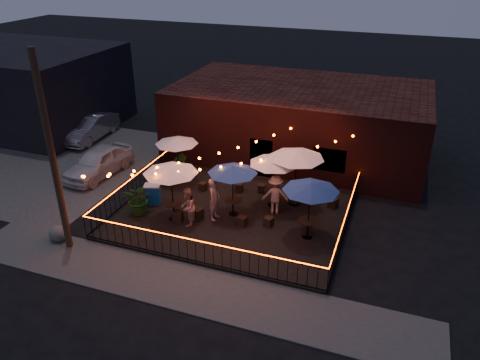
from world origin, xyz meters
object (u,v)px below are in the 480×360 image
object	(u,v)px
cafe_table_5	(297,155)
cooler	(153,194)
cafe_table_0	(171,170)
cafe_table_1	(177,141)
cafe_table_2	(233,170)
utility_pole	(52,157)
cafe_table_4	(311,187)
boulder	(59,233)
cafe_table_3	(274,161)

from	to	relation	value
cafe_table_5	cooler	xyz separation A→B (m)	(-6.21, -2.19, -2.04)
cafe_table_0	cafe_table_1	xyz separation A→B (m)	(-1.49, 3.46, -0.22)
cafe_table_2	cooler	size ratio (longest dim) A/B	2.85
utility_pole	cafe_table_5	bearing A→B (deg)	39.03
cafe_table_1	cooler	xyz separation A→B (m)	(-0.04, -2.58, -1.68)
cafe_table_4	boulder	bearing A→B (deg)	-159.56
cafe_table_2	cooler	bearing A→B (deg)	-174.75
cafe_table_4	cafe_table_5	size ratio (longest dim) A/B	1.00
cafe_table_1	cafe_table_2	size ratio (longest dim) A/B	1.02
cafe_table_2	boulder	size ratio (longest dim) A/B	3.12
cafe_table_3	cafe_table_5	size ratio (longest dim) A/B	0.90
cafe_table_0	cafe_table_1	size ratio (longest dim) A/B	1.12
cafe_table_2	cafe_table_5	xyz separation A→B (m)	(2.35, 1.84, 0.32)
cafe_table_1	cafe_table_3	distance (m)	5.34
cafe_table_3	cafe_table_4	world-z (taller)	cafe_table_4
cafe_table_0	cafe_table_5	distance (m)	5.60
cafe_table_4	boulder	world-z (taller)	cafe_table_4
boulder	cafe_table_2	bearing A→B (deg)	34.83
cafe_table_2	cooler	distance (m)	4.24
cafe_table_4	cafe_table_5	bearing A→B (deg)	115.84
cafe_table_4	cafe_table_3	bearing A→B (deg)	135.98
utility_pole	cafe_table_0	distance (m)	4.71
utility_pole	cafe_table_2	xyz separation A→B (m)	(5.43, 4.47, -1.64)
utility_pole	cafe_table_1	xyz separation A→B (m)	(1.60, 6.70, -1.68)
cafe_table_1	cafe_table_3	xyz separation A→B (m)	(5.27, -0.84, 0.11)
cafe_table_0	cafe_table_5	bearing A→B (deg)	33.28
cafe_table_1	cafe_table_2	world-z (taller)	cafe_table_2
utility_pole	cafe_table_4	world-z (taller)	utility_pole
cafe_table_3	cafe_table_2	bearing A→B (deg)	-136.08
cafe_table_5	boulder	world-z (taller)	cafe_table_5
cafe_table_4	cafe_table_5	distance (m)	2.77
cafe_table_2	cafe_table_5	distance (m)	3.00
cafe_table_1	boulder	distance (m)	7.14
cafe_table_2	cafe_table_4	size ratio (longest dim) A/B	0.99
cafe_table_3	cooler	distance (m)	5.87
utility_pole	cafe_table_3	size ratio (longest dim) A/B	3.21
utility_pole	cafe_table_5	xyz separation A→B (m)	(7.78, 6.31, -1.32)
cafe_table_2	cafe_table_3	xyz separation A→B (m)	(1.44, 1.39, 0.07)
cafe_table_1	cafe_table_2	distance (m)	4.43
cafe_table_0	cafe_table_4	world-z (taller)	cafe_table_0
utility_pole	cooler	bearing A→B (deg)	69.20
cafe_table_2	cafe_table_5	bearing A→B (deg)	37.98
cooler	cafe_table_5	bearing A→B (deg)	0.73
cafe_table_0	cafe_table_1	world-z (taller)	cafe_table_0
cafe_table_2	cafe_table_4	distance (m)	3.61
cafe_table_2	cafe_table_3	distance (m)	2.01
cafe_table_5	cooler	bearing A→B (deg)	-160.58
cafe_table_3	cafe_table_4	distance (m)	2.93
cafe_table_4	cooler	bearing A→B (deg)	177.75
cafe_table_4	cooler	size ratio (longest dim) A/B	2.89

